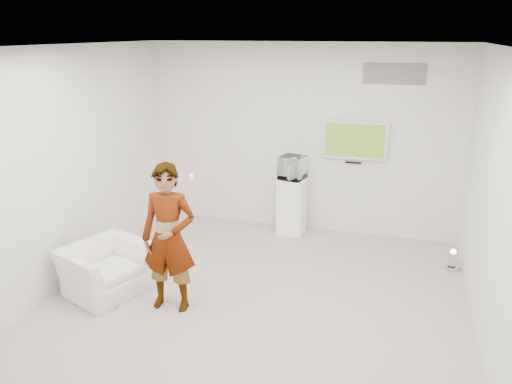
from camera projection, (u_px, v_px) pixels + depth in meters
room at (257, 183)px, 5.68m from camera, size 5.01×5.01×3.00m
tv at (355, 140)px, 7.67m from camera, size 1.00×0.08×0.60m
logo_decal at (394, 74)px, 7.26m from camera, size 0.90×0.02×0.30m
person at (169, 238)px, 5.72m from camera, size 0.68×0.48×1.76m
armchair at (105, 269)px, 6.24m from camera, size 1.13×1.20×0.62m
pedestal at (292, 206)px, 8.04m from camera, size 0.47×0.47×0.92m
floor_uplight at (452, 260)px, 6.86m from camera, size 0.20×0.20×0.29m
vitrine at (293, 167)px, 7.84m from camera, size 0.44×0.44×0.36m
console at (293, 172)px, 7.86m from camera, size 0.11×0.17×0.22m
wii_remote at (191, 177)px, 5.60m from camera, size 0.11×0.16×0.04m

